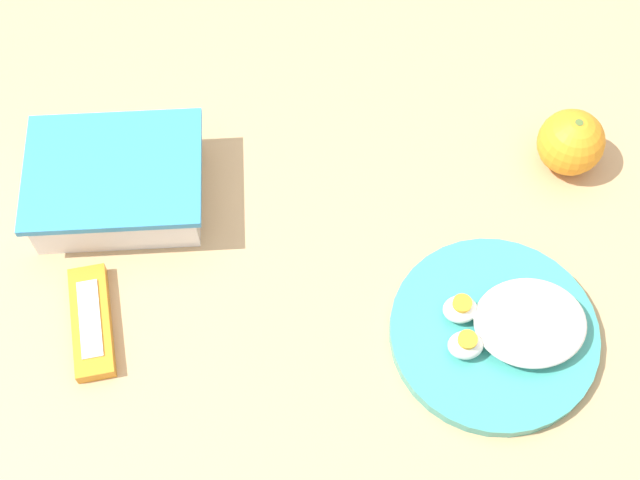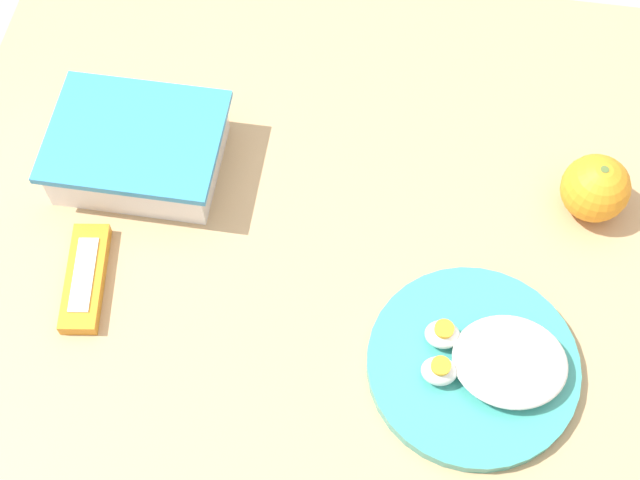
{
  "view_description": "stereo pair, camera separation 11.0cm",
  "coord_description": "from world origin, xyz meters",
  "px_view_note": "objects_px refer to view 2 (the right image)",
  "views": [
    {
      "loc": [
        -0.09,
        -0.57,
        1.73
      ],
      "look_at": [
        -0.06,
        -0.04,
        0.77
      ],
      "focal_mm": 50.0,
      "sensor_mm": 36.0,
      "label": 1
    },
    {
      "loc": [
        0.02,
        -0.57,
        1.73
      ],
      "look_at": [
        -0.06,
        -0.04,
        0.77
      ],
      "focal_mm": 50.0,
      "sensor_mm": 36.0,
      "label": 2
    }
  ],
  "objects_px": {
    "orange_fruit": "(595,188)",
    "rice_plate": "(482,363)",
    "candy_bar": "(85,278)",
    "food_container": "(139,152)"
  },
  "relations": [
    {
      "from": "rice_plate",
      "to": "candy_bar",
      "type": "relative_size",
      "value": 1.67
    },
    {
      "from": "rice_plate",
      "to": "candy_bar",
      "type": "bearing_deg",
      "value": 175.03
    },
    {
      "from": "rice_plate",
      "to": "candy_bar",
      "type": "height_order",
      "value": "rice_plate"
    },
    {
      "from": "food_container",
      "to": "rice_plate",
      "type": "xyz_separation_m",
      "value": [
        0.46,
        -0.22,
        -0.01
      ]
    },
    {
      "from": "orange_fruit",
      "to": "rice_plate",
      "type": "distance_m",
      "value": 0.28
    },
    {
      "from": "orange_fruit",
      "to": "rice_plate",
      "type": "bearing_deg",
      "value": -116.56
    },
    {
      "from": "candy_bar",
      "to": "food_container",
      "type": "bearing_deg",
      "value": 81.42
    },
    {
      "from": "rice_plate",
      "to": "food_container",
      "type": "bearing_deg",
      "value": 154.4
    },
    {
      "from": "food_container",
      "to": "candy_bar",
      "type": "distance_m",
      "value": 0.18
    },
    {
      "from": "orange_fruit",
      "to": "rice_plate",
      "type": "height_order",
      "value": "orange_fruit"
    }
  ]
}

